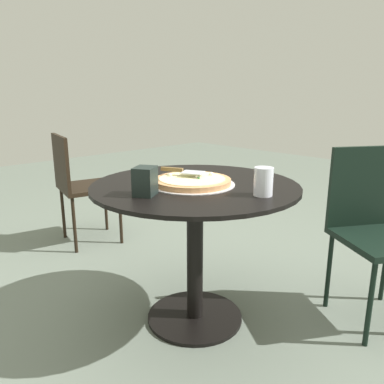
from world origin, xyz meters
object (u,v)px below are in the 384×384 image
at_px(pizza_on_tray, 192,181).
at_px(drinking_cup, 263,182).
at_px(pizza_server, 182,171).
at_px(patio_table, 195,220).
at_px(napkin_dispenser, 146,181).
at_px(patio_chair_near, 375,222).
at_px(patio_chair_far, 79,181).

relative_size(pizza_on_tray, drinking_cup, 3.35).
distance_m(pizza_server, drinking_cup, 0.42).
xyz_separation_m(patio_table, napkin_dispenser, (-0.00, 0.29, 0.24)).
relative_size(pizza_on_tray, napkin_dispenser, 3.33).
bearing_deg(patio_table, patio_chair_near, -130.35).
relative_size(drinking_cup, patio_chair_near, 0.14).
xyz_separation_m(drinking_cup, patio_chair_near, (-0.24, -0.62, -0.26)).
xyz_separation_m(drinking_cup, napkin_dispenser, (0.33, 0.35, 0.00)).
xyz_separation_m(pizza_on_tray, napkin_dispenser, (-0.01, 0.27, 0.04)).
relative_size(drinking_cup, napkin_dispenser, 0.99).
xyz_separation_m(pizza_on_tray, pizza_server, (0.07, -0.00, 0.04)).
xyz_separation_m(pizza_server, drinking_cup, (-0.41, -0.07, 0.01)).
height_order(patio_table, pizza_server, pizza_server).
relative_size(pizza_on_tray, patio_chair_far, 0.48).
relative_size(pizza_server, drinking_cup, 1.79).
height_order(pizza_server, patio_chair_far, patio_chair_far).
height_order(pizza_on_tray, drinking_cup, drinking_cup).
distance_m(drinking_cup, patio_chair_far, 1.69).
relative_size(patio_table, drinking_cup, 8.23).
height_order(pizza_on_tray, napkin_dispenser, napkin_dispenser).
bearing_deg(patio_table, patio_chair_far, -4.04).
bearing_deg(patio_chair_near, patio_table, 49.65).
bearing_deg(pizza_server, patio_chair_far, -5.00).
height_order(pizza_on_tray, pizza_server, pizza_server).
relative_size(patio_table, patio_chair_far, 1.17).
height_order(drinking_cup, patio_chair_far, patio_chair_far).
bearing_deg(drinking_cup, patio_table, 9.76).
distance_m(patio_table, pizza_on_tray, 0.19).
distance_m(pizza_server, patio_chair_near, 0.99).
height_order(patio_table, napkin_dispenser, napkin_dispenser).
relative_size(patio_table, pizza_server, 4.61).
height_order(pizza_on_tray, patio_chair_far, patio_chair_far).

